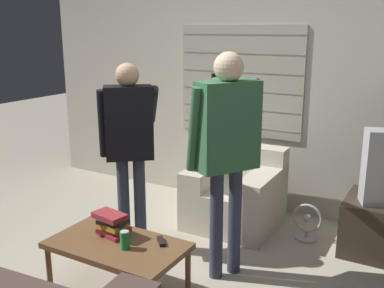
{
  "coord_description": "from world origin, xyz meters",
  "views": [
    {
      "loc": [
        1.76,
        -2.27,
        1.85
      ],
      "look_at": [
        0.13,
        0.57,
        1.0
      ],
      "focal_mm": 42.0,
      "sensor_mm": 36.0,
      "label": 1
    }
  ],
  "objects_px": {
    "person_left_standing": "(129,136)",
    "spare_remote": "(161,241)",
    "armchair_beige": "(236,194)",
    "coffee_table": "(117,248)",
    "floor_fan": "(307,224)",
    "person_right_standing": "(226,138)",
    "soda_can": "(125,240)",
    "book_stack": "(112,224)"
  },
  "relations": [
    {
      "from": "person_left_standing",
      "to": "spare_remote",
      "type": "bearing_deg",
      "value": -77.69
    },
    {
      "from": "armchair_beige",
      "to": "coffee_table",
      "type": "relative_size",
      "value": 0.86
    },
    {
      "from": "person_right_standing",
      "to": "soda_can",
      "type": "distance_m",
      "value": 1.01
    },
    {
      "from": "person_right_standing",
      "to": "book_stack",
      "type": "bearing_deg",
      "value": 165.28
    },
    {
      "from": "spare_remote",
      "to": "soda_can",
      "type": "bearing_deg",
      "value": -175.65
    },
    {
      "from": "spare_remote",
      "to": "armchair_beige",
      "type": "bearing_deg",
      "value": 48.11
    },
    {
      "from": "armchair_beige",
      "to": "soda_can",
      "type": "height_order",
      "value": "armchair_beige"
    },
    {
      "from": "coffee_table",
      "to": "spare_remote",
      "type": "height_order",
      "value": "spare_remote"
    },
    {
      "from": "armchair_beige",
      "to": "book_stack",
      "type": "distance_m",
      "value": 1.52
    },
    {
      "from": "floor_fan",
      "to": "person_right_standing",
      "type": "bearing_deg",
      "value": -113.76
    },
    {
      "from": "coffee_table",
      "to": "floor_fan",
      "type": "height_order",
      "value": "coffee_table"
    },
    {
      "from": "book_stack",
      "to": "soda_can",
      "type": "distance_m",
      "value": 0.23
    },
    {
      "from": "armchair_beige",
      "to": "book_stack",
      "type": "height_order",
      "value": "armchair_beige"
    },
    {
      "from": "person_left_standing",
      "to": "book_stack",
      "type": "relative_size",
      "value": 5.77
    },
    {
      "from": "person_left_standing",
      "to": "person_right_standing",
      "type": "distance_m",
      "value": 0.89
    },
    {
      "from": "coffee_table",
      "to": "book_stack",
      "type": "xyz_separation_m",
      "value": [
        -0.1,
        0.07,
        0.13
      ]
    },
    {
      "from": "floor_fan",
      "to": "spare_remote",
      "type": "bearing_deg",
      "value": -114.83
    },
    {
      "from": "armchair_beige",
      "to": "spare_remote",
      "type": "distance_m",
      "value": 1.4
    },
    {
      "from": "soda_can",
      "to": "person_right_standing",
      "type": "bearing_deg",
      "value": 58.77
    },
    {
      "from": "person_right_standing",
      "to": "person_left_standing",
      "type": "bearing_deg",
      "value": 121.09
    },
    {
      "from": "armchair_beige",
      "to": "spare_remote",
      "type": "relative_size",
      "value": 6.76
    },
    {
      "from": "soda_can",
      "to": "floor_fan",
      "type": "distance_m",
      "value": 1.8
    },
    {
      "from": "coffee_table",
      "to": "soda_can",
      "type": "height_order",
      "value": "soda_can"
    },
    {
      "from": "book_stack",
      "to": "spare_remote",
      "type": "relative_size",
      "value": 2.27
    },
    {
      "from": "soda_can",
      "to": "coffee_table",
      "type": "bearing_deg",
      "value": 160.37
    },
    {
      "from": "armchair_beige",
      "to": "person_left_standing",
      "type": "bearing_deg",
      "value": 55.92
    },
    {
      "from": "book_stack",
      "to": "soda_can",
      "type": "height_order",
      "value": "book_stack"
    },
    {
      "from": "coffee_table",
      "to": "person_right_standing",
      "type": "distance_m",
      "value": 1.09
    },
    {
      "from": "coffee_table",
      "to": "person_right_standing",
      "type": "relative_size",
      "value": 0.56
    },
    {
      "from": "coffee_table",
      "to": "book_stack",
      "type": "relative_size",
      "value": 3.45
    },
    {
      "from": "coffee_table",
      "to": "person_right_standing",
      "type": "bearing_deg",
      "value": 51.54
    },
    {
      "from": "spare_remote",
      "to": "floor_fan",
      "type": "bearing_deg",
      "value": 20.76
    },
    {
      "from": "person_left_standing",
      "to": "book_stack",
      "type": "height_order",
      "value": "person_left_standing"
    },
    {
      "from": "armchair_beige",
      "to": "floor_fan",
      "type": "bearing_deg",
      "value": 178.17
    },
    {
      "from": "person_right_standing",
      "to": "floor_fan",
      "type": "distance_m",
      "value": 1.35
    },
    {
      "from": "spare_remote",
      "to": "book_stack",
      "type": "bearing_deg",
      "value": 148.13
    },
    {
      "from": "person_right_standing",
      "to": "armchair_beige",
      "type": "bearing_deg",
      "value": 51.02
    },
    {
      "from": "coffee_table",
      "to": "floor_fan",
      "type": "xyz_separation_m",
      "value": [
        0.91,
        1.54,
        -0.22
      ]
    },
    {
      "from": "coffee_table",
      "to": "floor_fan",
      "type": "relative_size",
      "value": 2.81
    },
    {
      "from": "coffee_table",
      "to": "floor_fan",
      "type": "bearing_deg",
      "value": 59.51
    },
    {
      "from": "person_left_standing",
      "to": "person_right_standing",
      "type": "xyz_separation_m",
      "value": [
        0.89,
        -0.01,
        0.09
      ]
    },
    {
      "from": "book_stack",
      "to": "floor_fan",
      "type": "distance_m",
      "value": 1.81
    }
  ]
}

